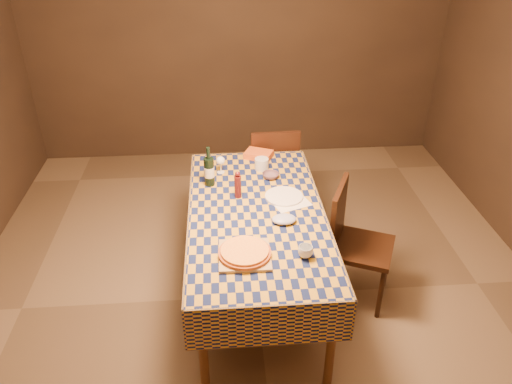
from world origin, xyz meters
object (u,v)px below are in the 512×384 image
(white_plate, at_px, (284,196))
(chair_right, at_px, (352,237))
(bowl, at_px, (271,176))
(wine_bottle, at_px, (209,171))
(dining_table, at_px, (257,221))
(pizza, at_px, (245,252))
(cutting_board, at_px, (245,255))
(chair_far, at_px, (273,169))

(white_plate, distance_m, chair_right, 0.58)
(bowl, height_order, wine_bottle, wine_bottle)
(dining_table, bearing_deg, chair_right, -1.21)
(pizza, xyz_separation_m, wine_bottle, (-0.21, 0.89, 0.08))
(dining_table, height_order, bowl, bowl)
(cutting_board, distance_m, bowl, 0.99)
(dining_table, distance_m, white_plate, 0.29)
(pizza, xyz_separation_m, chair_right, (0.80, 0.47, -0.28))
(cutting_board, bearing_deg, wine_bottle, 103.30)
(bowl, height_order, chair_far, chair_far)
(pizza, height_order, chair_right, chair_right)
(dining_table, height_order, wine_bottle, wine_bottle)
(bowl, bearing_deg, wine_bottle, -172.17)
(dining_table, bearing_deg, bowl, 72.63)
(wine_bottle, xyz_separation_m, white_plate, (0.53, -0.23, -0.11))
(bowl, xyz_separation_m, chair_right, (0.55, -0.48, -0.27))
(chair_far, xyz_separation_m, chair_right, (0.46, -1.09, 0.00))
(pizza, xyz_separation_m, bowl, (0.26, 0.95, -0.01))
(bowl, relative_size, chair_right, 0.14)
(white_plate, bearing_deg, bowl, 102.51)
(cutting_board, bearing_deg, dining_table, 77.18)
(pizza, distance_m, chair_far, 1.62)
(dining_table, relative_size, wine_bottle, 5.96)
(wine_bottle, height_order, white_plate, wine_bottle)
(pizza, bearing_deg, wine_bottle, 103.30)
(wine_bottle, xyz_separation_m, chair_right, (1.01, -0.42, -0.36))
(dining_table, xyz_separation_m, white_plate, (0.21, 0.18, 0.08))
(cutting_board, height_order, bowl, bowl)
(chair_far, bearing_deg, pizza, -102.50)
(wine_bottle, relative_size, chair_far, 0.33)
(pizza, height_order, white_plate, pizza)
(cutting_board, bearing_deg, bowl, 74.92)
(cutting_board, relative_size, pizza, 0.74)
(chair_far, height_order, chair_right, same)
(chair_right, bearing_deg, white_plate, 158.43)
(dining_table, height_order, chair_right, chair_right)
(wine_bottle, height_order, chair_right, wine_bottle)
(bowl, distance_m, chair_right, 0.78)
(white_plate, relative_size, chair_right, 0.29)
(bowl, relative_size, chair_far, 0.14)
(bowl, bearing_deg, dining_table, -107.37)
(cutting_board, relative_size, white_plate, 1.13)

